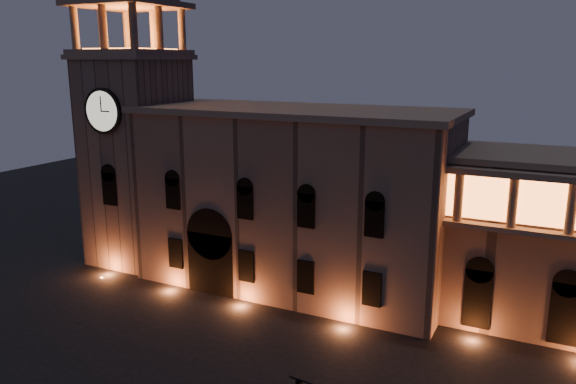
% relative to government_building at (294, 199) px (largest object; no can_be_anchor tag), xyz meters
% --- Properties ---
extents(government_building, '(30.80, 12.80, 17.60)m').
position_rel_government_building_xyz_m(government_building, '(0.00, 0.00, 0.00)').
color(government_building, '#7A6050').
rests_on(government_building, ground).
extents(clock_tower, '(9.80, 9.80, 32.40)m').
position_rel_government_building_xyz_m(clock_tower, '(-18.42, -0.95, 3.73)').
color(clock_tower, '#7A6050').
rests_on(clock_tower, ground).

